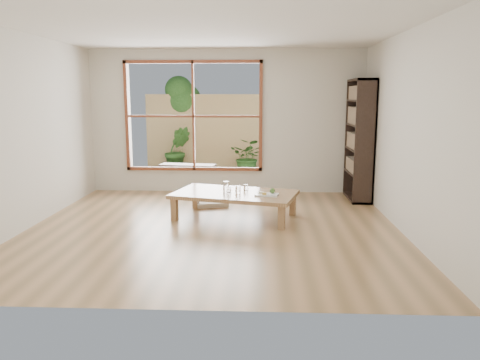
# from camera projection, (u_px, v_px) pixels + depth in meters

# --- Properties ---
(ground) EXTENTS (5.00, 5.00, 0.00)m
(ground) POSITION_uv_depth(u_px,v_px,m) (214.00, 227.00, 6.38)
(ground) COLOR tan
(ground) RESTS_ON ground
(low_table) EXTENTS (1.93, 1.38, 0.38)m
(low_table) POSITION_uv_depth(u_px,v_px,m) (235.00, 195.00, 6.83)
(low_table) COLOR #A97C52
(low_table) RESTS_ON ground
(floor_cushion) EXTENTS (0.61, 0.61, 0.07)m
(floor_cushion) POSITION_uv_depth(u_px,v_px,m) (211.00, 203.00, 7.70)
(floor_cushion) COLOR white
(floor_cushion) RESTS_ON ground
(bookshelf) EXTENTS (0.33, 0.92, 2.05)m
(bookshelf) POSITION_uv_depth(u_px,v_px,m) (359.00, 140.00, 7.96)
(bookshelf) COLOR #2F201A
(bookshelf) RESTS_ON ground
(glass_tall) EXTENTS (0.09, 0.09, 0.16)m
(glass_tall) POSITION_uv_depth(u_px,v_px,m) (226.00, 187.00, 6.82)
(glass_tall) COLOR silver
(glass_tall) RESTS_ON low_table
(glass_mid) EXTENTS (0.07, 0.07, 0.11)m
(glass_mid) POSITION_uv_depth(u_px,v_px,m) (238.00, 189.00, 6.77)
(glass_mid) COLOR silver
(glass_mid) RESTS_ON low_table
(glass_short) EXTENTS (0.07, 0.07, 0.09)m
(glass_short) POSITION_uv_depth(u_px,v_px,m) (246.00, 187.00, 6.96)
(glass_short) COLOR silver
(glass_short) RESTS_ON low_table
(glass_small) EXTENTS (0.06, 0.06, 0.08)m
(glass_small) POSITION_uv_depth(u_px,v_px,m) (229.00, 190.00, 6.82)
(glass_small) COLOR silver
(glass_small) RESTS_ON low_table
(food_tray) EXTENTS (0.35, 0.28, 0.10)m
(food_tray) POSITION_uv_depth(u_px,v_px,m) (268.00, 194.00, 6.63)
(food_tray) COLOR white
(food_tray) RESTS_ON low_table
(deck) EXTENTS (2.80, 2.00, 0.05)m
(deck) POSITION_uv_depth(u_px,v_px,m) (202.00, 180.00, 9.91)
(deck) COLOR #363027
(deck) RESTS_ON ground
(garden_bench) EXTENTS (1.17, 0.48, 0.36)m
(garden_bench) POSITION_uv_depth(u_px,v_px,m) (188.00, 167.00, 9.59)
(garden_bench) COLOR #2F201A
(garden_bench) RESTS_ON deck
(bamboo_fence) EXTENTS (2.80, 0.06, 1.80)m
(bamboo_fence) POSITION_uv_depth(u_px,v_px,m) (207.00, 134.00, 10.73)
(bamboo_fence) COLOR tan
(bamboo_fence) RESTS_ON ground
(shrub_right) EXTENTS (0.91, 0.85, 0.81)m
(shrub_right) POSITION_uv_depth(u_px,v_px,m) (248.00, 157.00, 10.37)
(shrub_right) COLOR #306023
(shrub_right) RESTS_ON deck
(shrub_left) EXTENTS (0.68, 0.60, 1.06)m
(shrub_left) POSITION_uv_depth(u_px,v_px,m) (177.00, 150.00, 10.57)
(shrub_left) COLOR #306023
(shrub_left) RESTS_ON deck
(garden_tree) EXTENTS (1.04, 0.85, 2.22)m
(garden_tree) POSITION_uv_depth(u_px,v_px,m) (179.00, 102.00, 10.93)
(garden_tree) COLOR #4C3D2D
(garden_tree) RESTS_ON ground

